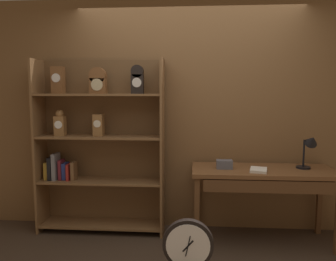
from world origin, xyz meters
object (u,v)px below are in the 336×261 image
(round_clock_large, at_px, (188,246))
(toolbox_small, at_px, (224,164))
(workbench, at_px, (263,178))
(open_repair_manual, at_px, (259,170))
(bookshelf, at_px, (97,144))
(desk_lamp, at_px, (310,147))

(round_clock_large, bearing_deg, toolbox_small, 61.91)
(workbench, xyz_separation_m, open_repair_manual, (-0.06, -0.08, 0.10))
(toolbox_small, height_order, round_clock_large, toolbox_small)
(toolbox_small, bearing_deg, workbench, -1.43)
(open_repair_manual, bearing_deg, bookshelf, -176.50)
(workbench, bearing_deg, open_repair_manual, -128.27)
(workbench, distance_m, toolbox_small, 0.42)
(bookshelf, xyz_separation_m, open_repair_manual, (1.73, -0.28, -0.20))
(toolbox_small, bearing_deg, desk_lamp, 2.30)
(bookshelf, relative_size, desk_lamp, 5.05)
(workbench, height_order, open_repair_manual, open_repair_manual)
(desk_lamp, xyz_separation_m, round_clock_large, (-1.23, -0.71, -0.77))
(bookshelf, bearing_deg, desk_lamp, -4.00)
(workbench, distance_m, round_clock_large, 1.10)
(toolbox_small, xyz_separation_m, open_repair_manual, (0.33, -0.09, -0.03))
(toolbox_small, relative_size, open_repair_manual, 0.74)
(desk_lamp, relative_size, toolbox_small, 2.33)
(bookshelf, height_order, workbench, bookshelf)
(desk_lamp, distance_m, open_repair_manual, 0.59)
(round_clock_large, bearing_deg, open_repair_manual, 40.24)
(desk_lamp, bearing_deg, workbench, -174.56)
(workbench, height_order, round_clock_large, workbench)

